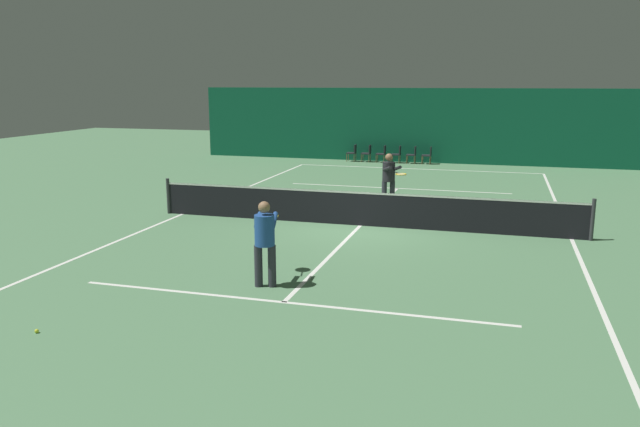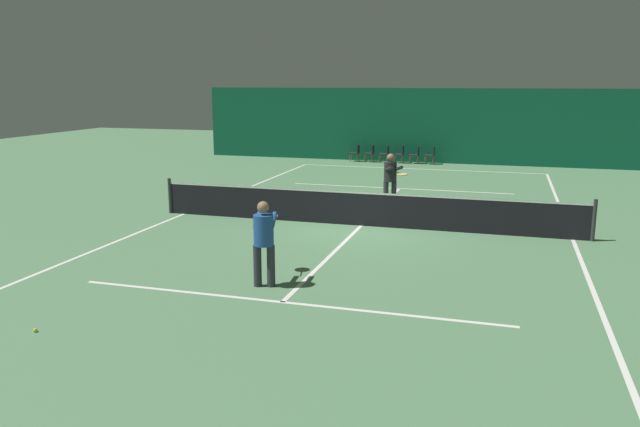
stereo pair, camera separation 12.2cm
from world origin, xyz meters
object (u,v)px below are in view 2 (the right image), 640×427
at_px(player_near, 264,237).
at_px(courtside_chair_2, 385,153).
at_px(tennis_net, 361,208).
at_px(courtside_chair_5, 431,154).
at_px(courtside_chair_1, 371,152).
at_px(courtside_chair_3, 400,153).
at_px(player_far, 391,177).
at_px(courtside_chair_0, 356,152).
at_px(courtside_chair_4, 416,154).
at_px(tennis_ball, 35,330).

distance_m(player_near, courtside_chair_2, 19.43).
distance_m(tennis_net, courtside_chair_5, 13.78).
distance_m(courtside_chair_1, courtside_chair_3, 1.50).
xyz_separation_m(tennis_net, courtside_chair_3, (-1.20, 13.78, -0.03)).
xyz_separation_m(courtside_chair_1, courtside_chair_2, (0.75, 0.00, 0.00)).
bearing_deg(player_far, courtside_chair_3, 156.84).
distance_m(tennis_net, courtside_chair_0, 14.21).
bearing_deg(courtside_chair_4, courtside_chair_5, 90.00).
bearing_deg(tennis_net, player_far, 83.27).
bearing_deg(courtside_chair_1, tennis_net, 11.08).
relative_size(player_far, courtside_chair_0, 2.05).
distance_m(tennis_net, player_near, 5.66).
xyz_separation_m(courtside_chair_5, tennis_ball, (-3.62, -22.61, -0.45)).
height_order(courtside_chair_2, courtside_chair_4, same).
height_order(player_near, courtside_chair_2, player_near).
bearing_deg(player_far, player_near, -37.65).
relative_size(courtside_chair_3, courtside_chair_4, 1.00).
distance_m(tennis_net, courtside_chair_2, 13.92).
bearing_deg(player_far, courtside_chair_2, 160.59).
height_order(courtside_chair_1, tennis_ball, courtside_chair_1).
bearing_deg(courtside_chair_5, tennis_ball, -9.09).
xyz_separation_m(courtside_chair_0, courtside_chair_1, (0.75, 0.00, 0.00)).
height_order(courtside_chair_1, courtside_chair_5, same).
xyz_separation_m(courtside_chair_2, courtside_chair_5, (2.24, 0.00, 0.00)).
bearing_deg(tennis_net, courtside_chair_0, 104.04).
height_order(courtside_chair_3, courtside_chair_4, same).
bearing_deg(courtside_chair_5, courtside_chair_2, -90.00).
distance_m(player_near, courtside_chair_5, 19.41).
height_order(courtside_chair_0, courtside_chair_2, same).
bearing_deg(player_far, courtside_chair_1, 164.24).
bearing_deg(courtside_chair_3, courtside_chair_0, -90.00).
distance_m(courtside_chair_0, tennis_ball, 22.62).
relative_size(player_near, courtside_chair_3, 2.02).
xyz_separation_m(courtside_chair_1, tennis_ball, (-0.62, -22.61, -0.45)).
relative_size(courtside_chair_4, courtside_chair_5, 1.00).
distance_m(courtside_chair_2, courtside_chair_4, 1.50).
height_order(courtside_chair_2, courtside_chair_5, same).
bearing_deg(courtside_chair_1, player_near, 6.02).
distance_m(courtside_chair_1, courtside_chair_5, 2.99).
height_order(tennis_net, courtside_chair_4, tennis_net).
distance_m(courtside_chair_2, courtside_chair_3, 0.75).
bearing_deg(courtside_chair_5, courtside_chair_1, -90.00).
distance_m(tennis_net, courtside_chair_3, 13.83).
relative_size(courtside_chair_1, courtside_chair_5, 1.00).
xyz_separation_m(player_near, courtside_chair_2, (-1.29, 19.39, -0.50)).
xyz_separation_m(courtside_chair_0, courtside_chair_4, (2.99, 0.00, 0.00)).
bearing_deg(player_near, tennis_ball, 126.70).
xyz_separation_m(tennis_net, player_far, (0.32, 2.69, 0.49)).
bearing_deg(courtside_chair_0, courtside_chair_1, 90.00).
xyz_separation_m(courtside_chair_3, courtside_chair_5, (1.50, 0.00, 0.00)).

